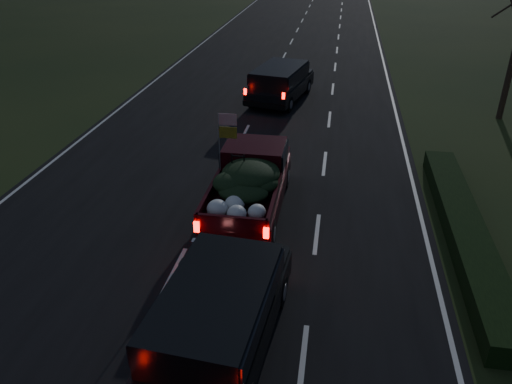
% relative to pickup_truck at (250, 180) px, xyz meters
% --- Properties ---
extents(ground, '(120.00, 120.00, 0.00)m').
position_rel_pickup_truck_xyz_m(ground, '(-1.39, -3.61, -1.06)').
color(ground, black).
rests_on(ground, ground).
extents(road_asphalt, '(14.00, 120.00, 0.02)m').
position_rel_pickup_truck_xyz_m(road_asphalt, '(-1.39, -3.61, -1.05)').
color(road_asphalt, black).
rests_on(road_asphalt, ground).
extents(hedge_row, '(1.00, 10.00, 0.60)m').
position_rel_pickup_truck_xyz_m(hedge_row, '(6.41, -0.61, -0.76)').
color(hedge_row, black).
rests_on(hedge_row, ground).
extents(pickup_truck, '(2.09, 5.40, 2.83)m').
position_rel_pickup_truck_xyz_m(pickup_truck, '(0.00, 0.00, 0.00)').
color(pickup_truck, black).
rests_on(pickup_truck, ground).
extents(lead_suv, '(3.08, 5.43, 1.47)m').
position_rel_pickup_truck_xyz_m(lead_suv, '(-0.45, 11.32, 0.05)').
color(lead_suv, black).
rests_on(lead_suv, ground).
extents(rear_suv, '(2.48, 5.16, 1.44)m').
position_rel_pickup_truck_xyz_m(rear_suv, '(0.43, -6.04, 0.03)').
color(rear_suv, black).
rests_on(rear_suv, ground).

